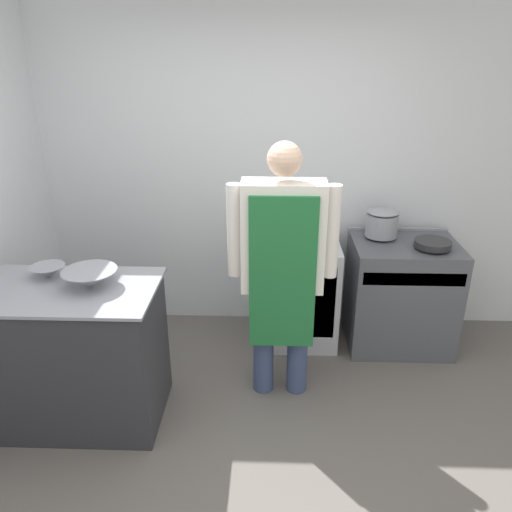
{
  "coord_description": "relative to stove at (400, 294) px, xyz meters",
  "views": [
    {
      "loc": [
        0.18,
        -2.0,
        2.26
      ],
      "look_at": [
        0.08,
        1.06,
        0.96
      ],
      "focal_mm": 35.0,
      "sensor_mm": 36.0,
      "label": 1
    }
  ],
  "objects": [
    {
      "name": "fridge_unit",
      "position": [
        -0.79,
        0.05,
        -0.01
      ],
      "size": [
        0.58,
        0.58,
        0.84
      ],
      "color": "silver",
      "rests_on": "ground_plane"
    },
    {
      "name": "person_cook",
      "position": [
        -0.96,
        -0.66,
        0.57
      ],
      "size": [
        0.7,
        0.24,
        1.75
      ],
      "color": "#38476B",
      "rests_on": "ground_plane"
    },
    {
      "name": "stove",
      "position": [
        0.0,
        0.0,
        0.0
      ],
      "size": [
        0.8,
        0.62,
        0.89
      ],
      "color": "#4C4F56",
      "rests_on": "ground_plane"
    },
    {
      "name": "mixing_bowl",
      "position": [
        -2.1,
        -0.92,
        0.54
      ],
      "size": [
        0.33,
        0.33,
        0.11
      ],
      "color": "gray",
      "rests_on": "prep_counter"
    },
    {
      "name": "stock_pot",
      "position": [
        -0.18,
        0.11,
        0.56
      ],
      "size": [
        0.25,
        0.25,
        0.22
      ],
      "color": "gray",
      "rests_on": "stove"
    },
    {
      "name": "ground_plane",
      "position": [
        -1.21,
        -1.56,
        -0.44
      ],
      "size": [
        14.0,
        14.0,
        0.0
      ],
      "primitive_type": "plane",
      "color": "#5B5651"
    },
    {
      "name": "small_bowl",
      "position": [
        -2.41,
        -0.8,
        0.53
      ],
      "size": [
        0.21,
        0.21,
        0.08
      ],
      "color": "gray",
      "rests_on": "prep_counter"
    },
    {
      "name": "wall_back",
      "position": [
        -1.21,
        0.39,
        0.91
      ],
      "size": [
        8.0,
        0.05,
        2.7
      ],
      "color": "silver",
      "rests_on": "ground_plane"
    },
    {
      "name": "saute_pan",
      "position": [
        0.16,
        -0.11,
        0.48
      ],
      "size": [
        0.27,
        0.27,
        0.05
      ],
      "color": "#262628",
      "rests_on": "stove"
    },
    {
      "name": "prep_counter",
      "position": [
        -2.26,
        -0.96,
        0.03
      ],
      "size": [
        1.1,
        0.67,
        0.93
      ],
      "color": "#2D2D33",
      "rests_on": "ground_plane"
    }
  ]
}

